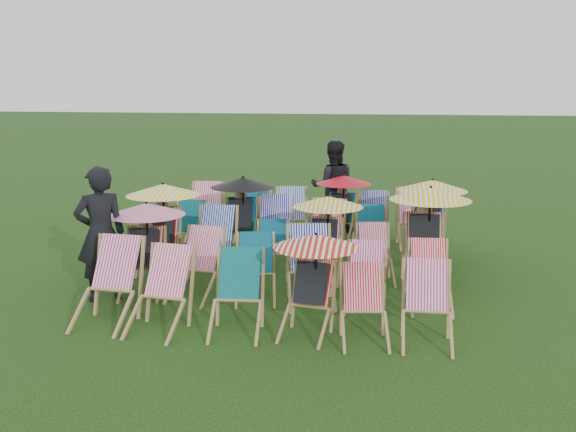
# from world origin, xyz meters

# --- Properties ---
(ground) EXTENTS (100.00, 100.00, 0.00)m
(ground) POSITION_xyz_m (0.00, 0.00, 0.00)
(ground) COLOR black
(ground) RESTS_ON ground
(deckchair_0) EXTENTS (0.74, 0.99, 1.03)m
(deckchair_0) POSITION_xyz_m (-1.97, -2.19, 0.51)
(deckchair_0) COLOR #9F7B4A
(deckchair_0) RESTS_ON ground
(deckchair_1) EXTENTS (0.74, 0.96, 0.97)m
(deckchair_1) POSITION_xyz_m (-1.26, -2.31, 0.48)
(deckchair_1) COLOR #9F7B4A
(deckchair_1) RESTS_ON ground
(deckchair_2) EXTENTS (0.69, 0.92, 0.95)m
(deckchair_2) POSITION_xyz_m (-0.32, -2.24, 0.47)
(deckchair_2) COLOR #9F7B4A
(deckchair_2) RESTS_ON ground
(deckchair_3) EXTENTS (1.01, 1.07, 1.20)m
(deckchair_3) POSITION_xyz_m (0.54, -2.14, 0.63)
(deckchair_3) COLOR #9F7B4A
(deckchair_3) RESTS_ON ground
(deckchair_4) EXTENTS (0.67, 0.85, 0.85)m
(deckchair_4) POSITION_xyz_m (1.19, -2.28, 0.42)
(deckchair_4) COLOR #9F7B4A
(deckchair_4) RESTS_ON ground
(deckchair_5) EXTENTS (0.60, 0.84, 0.90)m
(deckchair_5) POSITION_xyz_m (1.90, -2.23, 0.45)
(deckchair_5) COLOR #9F7B4A
(deckchair_5) RESTS_ON ground
(deckchair_6) EXTENTS (1.08, 1.17, 1.28)m
(deckchair_6) POSITION_xyz_m (-1.94, -1.02, 0.68)
(deckchair_6) COLOR #9F7B4A
(deckchair_6) RESTS_ON ground
(deckchair_7) EXTENTS (0.74, 0.94, 0.94)m
(deckchair_7) POSITION_xyz_m (-1.18, -1.10, 0.47)
(deckchair_7) COLOR #9F7B4A
(deckchair_7) RESTS_ON ground
(deckchair_8) EXTENTS (0.71, 0.89, 0.87)m
(deckchair_8) POSITION_xyz_m (-0.34, -1.05, 0.44)
(deckchair_8) COLOR #9F7B4A
(deckchair_8) RESTS_ON ground
(deckchair_9) EXTENTS (0.83, 1.03, 1.00)m
(deckchair_9) POSITION_xyz_m (0.42, -1.03, 0.50)
(deckchair_9) COLOR #9F7B4A
(deckchair_9) RESTS_ON ground
(deckchair_10) EXTENTS (0.57, 0.79, 0.84)m
(deckchair_10) POSITION_xyz_m (1.16, -1.18, 0.42)
(deckchair_10) COLOR #9F7B4A
(deckchair_10) RESTS_ON ground
(deckchair_11) EXTENTS (0.63, 0.84, 0.87)m
(deckchair_11) POSITION_xyz_m (2.00, -1.06, 0.43)
(deckchair_11) COLOR #9F7B4A
(deckchair_11) RESTS_ON ground
(deckchair_12) EXTENTS (1.16, 1.24, 1.37)m
(deckchair_12) POSITION_xyz_m (-2.11, 0.10, 0.72)
(deckchair_12) COLOR #9F7B4A
(deckchair_12) RESTS_ON ground
(deckchair_13) EXTENTS (0.70, 0.96, 1.02)m
(deckchair_13) POSITION_xyz_m (-1.23, -0.00, 0.51)
(deckchair_13) COLOR #9F7B4A
(deckchair_13) RESTS_ON ground
(deckchair_14) EXTENTS (0.63, 0.81, 0.81)m
(deckchair_14) POSITION_xyz_m (-0.32, 0.10, 0.41)
(deckchair_14) COLOR #9F7B4A
(deckchair_14) RESTS_ON ground
(deckchair_15) EXTENTS (1.06, 1.10, 1.26)m
(deckchair_15) POSITION_xyz_m (0.49, 0.07, 0.66)
(deckchair_15) COLOR #9F7B4A
(deckchair_15) RESTS_ON ground
(deckchair_16) EXTENTS (0.67, 0.85, 0.83)m
(deckchair_16) POSITION_xyz_m (1.27, 0.04, 0.41)
(deckchair_16) COLOR #9F7B4A
(deckchair_16) RESTS_ON ground
(deckchair_17) EXTENTS (1.20, 1.25, 1.42)m
(deckchair_17) POSITION_xyz_m (2.00, 0.07, 0.75)
(deckchair_17) COLOR #9F7B4A
(deckchair_17) RESTS_ON ground
(deckchair_18) EXTENTS (0.69, 0.88, 0.88)m
(deckchair_18) POSITION_xyz_m (-1.96, 1.13, 0.44)
(deckchair_18) COLOR #9F7B4A
(deckchair_18) RESTS_ON ground
(deckchair_19) EXTENTS (1.13, 1.19, 1.33)m
(deckchair_19) POSITION_xyz_m (-1.08, 1.25, 0.70)
(deckchair_19) COLOR #9F7B4A
(deckchair_19) RESTS_ON ground
(deckchair_20) EXTENTS (0.77, 1.00, 1.01)m
(deckchair_20) POSITION_xyz_m (-0.48, 1.21, 0.50)
(deckchair_20) COLOR #9F7B4A
(deckchair_20) RESTS_ON ground
(deckchair_21) EXTENTS (0.74, 0.96, 0.97)m
(deckchair_21) POSITION_xyz_m (0.38, 1.18, 0.48)
(deckchair_21) COLOR #9F7B4A
(deckchair_21) RESTS_ON ground
(deckchair_22) EXTENTS (0.64, 0.84, 0.87)m
(deckchair_22) POSITION_xyz_m (1.17, 1.27, 0.44)
(deckchair_22) COLOR #9F7B4A
(deckchair_22) RESTS_ON ground
(deckchair_23) EXTENTS (1.14, 1.22, 1.36)m
(deckchair_23) POSITION_xyz_m (2.09, 1.30, 0.72)
(deckchair_23) COLOR #9F7B4A
(deckchair_23) RESTS_ON ground
(deckchair_24) EXTENTS (0.78, 1.01, 1.03)m
(deckchair_24) POSITION_xyz_m (-2.02, 2.32, 0.51)
(deckchair_24) COLOR #9F7B4A
(deckchair_24) RESTS_ON ground
(deckchair_25) EXTENTS (0.64, 0.89, 0.95)m
(deckchair_25) POSITION_xyz_m (-1.09, 2.30, 0.48)
(deckchair_25) COLOR #9F7B4A
(deckchair_25) RESTS_ON ground
(deckchair_26) EXTENTS (0.76, 0.97, 0.97)m
(deckchair_26) POSITION_xyz_m (-0.35, 2.32, 0.49)
(deckchair_26) COLOR #9F7B4A
(deckchair_26) RESTS_ON ground
(deckchair_27) EXTENTS (1.04, 1.11, 1.23)m
(deckchair_27) POSITION_xyz_m (0.55, 2.47, 0.65)
(deckchair_27) COLOR #9F7B4A
(deckchair_27) RESTS_ON ground
(deckchair_28) EXTENTS (0.62, 0.86, 0.93)m
(deckchair_28) POSITION_xyz_m (1.17, 2.38, 0.46)
(deckchair_28) COLOR #9F7B4A
(deckchair_28) RESTS_ON ground
(deckchair_29) EXTENTS (0.77, 1.00, 1.02)m
(deckchair_29) POSITION_xyz_m (1.93, 2.28, 0.51)
(deckchair_29) COLOR #9F7B4A
(deckchair_29) RESTS_ON ground
(person_left) EXTENTS (0.81, 0.74, 1.85)m
(person_left) POSITION_xyz_m (-2.41, -1.36, 0.93)
(person_left) COLOR black
(person_left) RESTS_ON ground
(person_rear) EXTENTS (0.97, 0.81, 1.81)m
(person_rear) POSITION_xyz_m (0.35, 3.22, 0.91)
(person_rear) COLOR black
(person_rear) RESTS_ON ground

